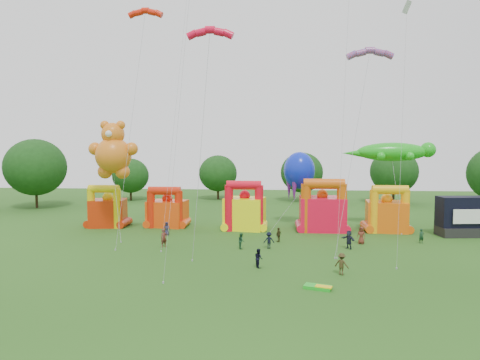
# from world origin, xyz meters

# --- Properties ---
(ground) EXTENTS (160.00, 160.00, 0.00)m
(ground) POSITION_xyz_m (0.00, 0.00, 0.00)
(ground) COLOR #214A15
(ground) RESTS_ON ground
(tree_ring) EXTENTS (127.01, 129.15, 12.07)m
(tree_ring) POSITION_xyz_m (-1.22, 0.63, 6.26)
(tree_ring) COLOR #352314
(tree_ring) RESTS_ON ground
(bouncy_castle_0) EXTENTS (4.97, 4.22, 5.70)m
(bouncy_castle_0) POSITION_xyz_m (-19.36, 28.21, 2.19)
(bouncy_castle_0) COLOR red
(bouncy_castle_0) RESTS_ON ground
(bouncy_castle_1) EXTENTS (5.30, 4.53, 5.47)m
(bouncy_castle_1) POSITION_xyz_m (-11.47, 28.95, 2.09)
(bouncy_castle_1) COLOR #EB420C
(bouncy_castle_1) RESTS_ON ground
(bouncy_castle_2) EXTENTS (5.48, 4.70, 6.40)m
(bouncy_castle_2) POSITION_xyz_m (-0.99, 27.65, 2.44)
(bouncy_castle_2) COLOR #FFFB0D
(bouncy_castle_2) RESTS_ON ground
(bouncy_castle_3) EXTENTS (5.68, 4.56, 6.73)m
(bouncy_castle_3) POSITION_xyz_m (8.92, 27.69, 2.54)
(bouncy_castle_3) COLOR red
(bouncy_castle_3) RESTS_ON ground
(bouncy_castle_4) EXTENTS (5.21, 4.36, 5.95)m
(bouncy_castle_4) POSITION_xyz_m (16.93, 27.73, 2.27)
(bouncy_castle_4) COLOR #E95A0C
(bouncy_castle_4) RESTS_ON ground
(stage_trailer) EXTENTS (7.46, 3.48, 4.76)m
(stage_trailer) POSITION_xyz_m (26.02, 25.82, 2.28)
(stage_trailer) COLOR black
(stage_trailer) RESTS_ON ground
(teddy_bear_kite) EXTENTS (6.12, 7.23, 13.90)m
(teddy_bear_kite) POSITION_xyz_m (-16.17, 22.86, 7.07)
(teddy_bear_kite) COLOR orange
(teddy_bear_kite) RESTS_ON ground
(gecko_kite) EXTENTS (12.00, 6.99, 11.34)m
(gecko_kite) POSITION_xyz_m (18.23, 30.50, 9.39)
(gecko_kite) COLOR #1AAF19
(gecko_kite) RESTS_ON ground
(octopus_kite) EXTENTS (6.24, 8.86, 10.05)m
(octopus_kite) POSITION_xyz_m (5.10, 30.07, 4.36)
(octopus_kite) COLOR #0D22C9
(octopus_kite) RESTS_ON ground
(parafoil_kites) EXTENTS (29.00, 11.10, 27.13)m
(parafoil_kites) POSITION_xyz_m (1.98, 17.29, 11.49)
(parafoil_kites) COLOR red
(parafoil_kites) RESTS_ON ground
(diamond_kites) EXTENTS (24.63, 16.44, 38.25)m
(diamond_kites) POSITION_xyz_m (2.59, 14.25, 15.74)
(diamond_kites) COLOR red
(diamond_kites) RESTS_ON ground
(folded_kite_bundle) EXTENTS (2.22, 1.59, 0.31)m
(folded_kite_bundle) POSITION_xyz_m (6.09, 4.91, 0.14)
(folded_kite_bundle) COLOR green
(folded_kite_bundle) RESTS_ON ground
(spectator_0) EXTENTS (0.93, 0.78, 1.63)m
(spectator_0) POSITION_xyz_m (-10.09, 23.26, 0.81)
(spectator_0) COLOR #242238
(spectator_0) RESTS_ON ground
(spectator_1) EXTENTS (0.84, 0.81, 1.94)m
(spectator_1) POSITION_xyz_m (-8.87, 17.22, 0.97)
(spectator_1) COLOR #572118
(spectator_1) RESTS_ON ground
(spectator_2) EXTENTS (0.73, 0.88, 1.65)m
(spectator_2) POSITION_xyz_m (-0.61, 17.15, 0.83)
(spectator_2) COLOR #1A4328
(spectator_2) RESTS_ON ground
(spectator_3) EXTENTS (1.20, 0.78, 1.75)m
(spectator_3) POSITION_xyz_m (2.26, 17.40, 0.87)
(spectator_3) COLOR black
(spectator_3) RESTS_ON ground
(spectator_4) EXTENTS (0.88, 1.01, 1.64)m
(spectator_4) POSITION_xyz_m (3.31, 20.62, 0.82)
(spectator_4) COLOR #383016
(spectator_4) RESTS_ON ground
(spectator_5) EXTENTS (1.54, 1.80, 1.95)m
(spectator_5) POSITION_xyz_m (10.57, 17.95, 0.98)
(spectator_5) COLOR #212437
(spectator_5) RESTS_ON ground
(spectator_6) EXTENTS (1.11, 0.98, 1.90)m
(spectator_6) POSITION_xyz_m (12.33, 20.38, 0.95)
(spectator_6) COLOR maroon
(spectator_6) RESTS_ON ground
(spectator_7) EXTENTS (0.67, 0.52, 1.62)m
(spectator_7) POSITION_xyz_m (19.01, 21.19, 0.81)
(spectator_7) COLOR #163720
(spectator_7) RESTS_ON ground
(spectator_8) EXTENTS (0.93, 1.01, 1.69)m
(spectator_8) POSITION_xyz_m (1.42, 10.27, 0.84)
(spectator_8) COLOR black
(spectator_8) RESTS_ON ground
(spectator_9) EXTENTS (1.37, 1.18, 1.84)m
(spectator_9) POSITION_xyz_m (8.37, 8.62, 0.92)
(spectator_9) COLOR #382E16
(spectator_9) RESTS_ON ground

